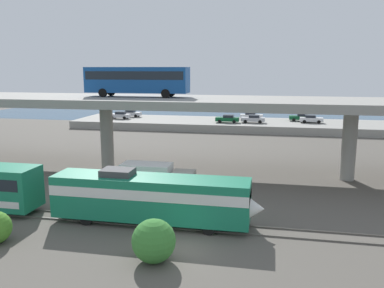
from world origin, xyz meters
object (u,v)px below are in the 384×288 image
object	(u,v)px
parked_car_4	(251,116)
parked_car_6	(301,117)
parked_car_1	(253,119)
parked_car_0	(120,115)
parked_car_3	(311,119)
service_truck_west	(156,179)
parked_car_2	(131,113)
parked_car_5	(228,119)
transit_bus_on_overpass	(137,79)
train_locomotive	(160,197)

from	to	relation	value
parked_car_4	parked_car_6	bearing A→B (deg)	-3.59
parked_car_1	parked_car_4	bearing A→B (deg)	-82.90
parked_car_0	parked_car_3	size ratio (longest dim) A/B	1.01
service_truck_west	parked_car_2	bearing A→B (deg)	112.34
parked_car_3	parked_car_5	distance (m)	15.87
parked_car_1	parked_car_6	xyz separation A→B (m)	(9.20, 4.45, 0.00)
service_truck_west	parked_car_4	distance (m)	47.75
transit_bus_on_overpass	parked_car_0	world-z (taller)	transit_bus_on_overpass
train_locomotive	parked_car_1	bearing A→B (deg)	84.71
parked_car_2	parked_car_3	bearing A→B (deg)	-3.61
parked_car_4	parked_car_0	bearing A→B (deg)	-170.50
parked_car_1	parked_car_0	bearing A→B (deg)	-1.35
train_locomotive	parked_car_4	size ratio (longest dim) A/B	3.58
parked_car_4	parked_car_5	bearing A→B (deg)	-125.59
parked_car_5	parked_car_6	world-z (taller)	same
parked_car_2	parked_car_0	bearing A→B (deg)	-106.51
parked_car_0	parked_car_6	bearing A→B (deg)	-174.00
train_locomotive	parked_car_3	bearing A→B (deg)	73.24
service_truck_west	parked_car_6	distance (m)	49.40
transit_bus_on_overpass	parked_car_1	size ratio (longest dim) A/B	2.70
parked_car_0	parked_car_4	xyz separation A→B (m)	(26.47, 4.43, 0.00)
parked_car_3	parked_car_2	bearing A→B (deg)	176.39
parked_car_0	parked_car_4	world-z (taller)	same
parked_car_1	parked_car_6	world-z (taller)	same
transit_bus_on_overpass	parked_car_3	distance (m)	42.04
parked_car_2	parked_car_3	world-z (taller)	same
train_locomotive	service_truck_west	distance (m)	7.08
parked_car_3	parked_car_0	bearing A→B (deg)	-177.87
parked_car_1	parked_car_3	world-z (taller)	same
parked_car_1	train_locomotive	bearing A→B (deg)	84.71
parked_car_4	parked_car_6	xyz separation A→B (m)	(9.83, -0.62, 0.00)
parked_car_2	parked_car_1	bearing A→B (deg)	-9.55
parked_car_4	train_locomotive	bearing A→B (deg)	-94.13
parked_car_1	parked_car_4	size ratio (longest dim) A/B	0.99
parked_car_2	parked_car_5	xyz separation A→B (m)	(21.20, -5.12, 0.00)
parked_car_0	parked_car_5	distance (m)	22.35
parked_car_2	parked_car_3	distance (m)	36.89
train_locomotive	parked_car_3	world-z (taller)	train_locomotive
train_locomotive	parked_car_1	xyz separation A→B (m)	(4.53, 48.95, 0.03)
train_locomotive	parked_car_5	bearing A→B (deg)	90.31
train_locomotive	transit_bus_on_overpass	size ratio (longest dim) A/B	1.34
transit_bus_on_overpass	parked_car_5	bearing A→B (deg)	-102.62
parked_car_1	parked_car_3	xyz separation A→B (m)	(10.82, 2.05, -0.00)
parked_car_1	parked_car_3	bearing A→B (deg)	-169.28
parked_car_1	parked_car_5	bearing A→B (deg)	8.91
service_truck_west	parked_car_1	distance (m)	42.82
parked_car_5	parked_car_6	size ratio (longest dim) A/B	0.96
service_truck_west	parked_car_5	size ratio (longest dim) A/B	1.54
parked_car_2	parked_car_5	world-z (taller)	same
service_truck_west	parked_car_0	xyz separation A→B (m)	(-20.27, 42.91, 0.58)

